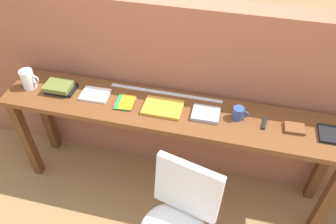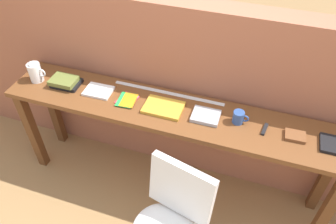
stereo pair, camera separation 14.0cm
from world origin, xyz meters
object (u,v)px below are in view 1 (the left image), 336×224
object	(u,v)px
mug	(239,113)
multitool_folded	(264,123)
book_open_centre	(163,108)
pamphlet_pile_colourful	(126,102)
chair_white_moulded	(178,217)
pitcher_white	(28,79)
magazine_cycling	(95,95)
book_stack_leftmost	(60,87)
book_repair_rightmost	(333,135)
leather_journal_brown	(294,128)

from	to	relation	value
mug	multitool_folded	size ratio (longest dim) A/B	1.00
book_open_centre	multitool_folded	xyz separation A→B (m)	(0.71, 0.01, -0.00)
pamphlet_pile_colourful	chair_white_moulded	bearing A→B (deg)	-48.40
pamphlet_pile_colourful	book_open_centre	size ratio (longest dim) A/B	0.65
pamphlet_pile_colourful	multitool_folded	xyz separation A→B (m)	(0.99, 0.01, 0.00)
pitcher_white	mug	xyz separation A→B (m)	(1.58, 0.03, -0.03)
magazine_cycling	pamphlet_pile_colourful	world-z (taller)	magazine_cycling
chair_white_moulded	book_stack_leftmost	world-z (taller)	book_stack_leftmost
pitcher_white	book_repair_rightmost	size ratio (longest dim) A/B	1.04
chair_white_moulded	pitcher_white	size ratio (longest dim) A/B	4.85
chair_white_moulded	pamphlet_pile_colourful	bearing A→B (deg)	131.60
chair_white_moulded	pitcher_white	world-z (taller)	pitcher_white
magazine_cycling	multitool_folded	bearing A→B (deg)	-1.94
magazine_cycling	multitool_folded	xyz separation A→B (m)	(1.23, -0.01, -0.00)
chair_white_moulded	book_open_centre	xyz separation A→B (m)	(-0.26, 0.60, 0.37)
leather_journal_brown	book_repair_rightmost	distance (m)	0.24
pitcher_white	pamphlet_pile_colourful	distance (m)	0.77
leather_journal_brown	book_repair_rightmost	bearing A→B (deg)	-2.53
chair_white_moulded	pitcher_white	distance (m)	1.50
leather_journal_brown	book_stack_leftmost	bearing A→B (deg)	177.28
mug	book_stack_leftmost	bearing A→B (deg)	-179.38
book_open_centre	mug	distance (m)	0.53
chair_white_moulded	leather_journal_brown	distance (m)	0.96
book_repair_rightmost	leather_journal_brown	bearing A→B (deg)	179.29
mug	multitool_folded	world-z (taller)	mug
mug	book_repair_rightmost	distance (m)	0.62
pamphlet_pile_colourful	book_repair_rightmost	bearing A→B (deg)	0.34
magazine_cycling	pamphlet_pile_colourful	bearing A→B (deg)	-6.68
multitool_folded	pamphlet_pile_colourful	bearing A→B (deg)	-179.27
book_open_centre	leather_journal_brown	world-z (taller)	same
mug	leather_journal_brown	distance (m)	0.38
leather_journal_brown	multitool_folded	bearing A→B (deg)	176.46
multitool_folded	book_stack_leftmost	bearing A→B (deg)	179.81
multitool_folded	book_repair_rightmost	distance (m)	0.43
pamphlet_pile_colourful	book_stack_leftmost	bearing A→B (deg)	178.09
pitcher_white	magazine_cycling	world-z (taller)	pitcher_white
pitcher_white	book_open_centre	size ratio (longest dim) A/B	0.66
chair_white_moulded	pitcher_white	bearing A→B (deg)	155.18
chair_white_moulded	leather_journal_brown	bearing A→B (deg)	43.37
pamphlet_pile_colourful	book_repair_rightmost	world-z (taller)	book_repair_rightmost
pamphlet_pile_colourful	pitcher_white	bearing A→B (deg)	179.92
mug	book_repair_rightmost	xyz separation A→B (m)	(0.62, -0.02, -0.03)
multitool_folded	leather_journal_brown	distance (m)	0.19
pamphlet_pile_colourful	leather_journal_brown	distance (m)	1.18
chair_white_moulded	multitool_folded	distance (m)	0.84
book_stack_leftmost	book_open_centre	bearing A→B (deg)	-1.33
book_stack_leftmost	leather_journal_brown	xyz separation A→B (m)	(1.71, -0.01, -0.02)
book_stack_leftmost	leather_journal_brown	size ratio (longest dim) A/B	1.70
pitcher_white	leather_journal_brown	distance (m)	1.95
book_stack_leftmost	magazine_cycling	size ratio (longest dim) A/B	1.08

